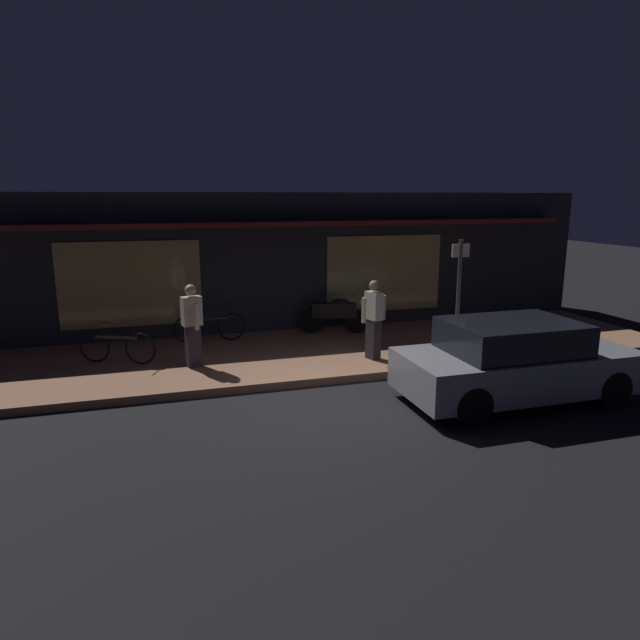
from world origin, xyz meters
TOP-DOWN VIEW (x-y plane):
  - ground_plane at (0.00, 0.00)m, footprint 60.00×60.00m
  - sidewalk_slab at (0.00, 3.00)m, footprint 18.00×4.00m
  - storefront_building at (0.00, 6.39)m, footprint 18.00×3.30m
  - motorcycle at (1.61, 4.30)m, footprint 1.66×0.71m
  - bicycle_parked at (-3.48, 3.13)m, footprint 1.52×0.74m
  - bicycle_extra at (-1.49, 4.36)m, footprint 1.66×0.42m
  - person_photographer at (-2.00, 2.46)m, footprint 0.42×0.61m
  - person_bystander at (1.66, 1.93)m, footprint 0.61×0.43m
  - sign_post at (4.04, 2.62)m, footprint 0.44×0.09m
  - parked_car_near at (3.25, -0.67)m, footprint 4.10×1.78m

SIDE VIEW (x-z plane):
  - ground_plane at x=0.00m, z-range 0.00..0.00m
  - sidewalk_slab at x=0.00m, z-range 0.00..0.15m
  - bicycle_parked at x=-3.48m, z-range 0.05..0.96m
  - bicycle_extra at x=-1.49m, z-range 0.05..0.96m
  - motorcycle at x=1.61m, z-range 0.16..1.13m
  - parked_car_near at x=3.25m, z-range -0.01..1.41m
  - person_photographer at x=-2.00m, z-range 0.19..1.86m
  - person_bystander at x=1.66m, z-range 0.19..1.86m
  - sign_post at x=4.04m, z-range 0.31..2.71m
  - storefront_building at x=0.00m, z-range 0.00..3.60m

